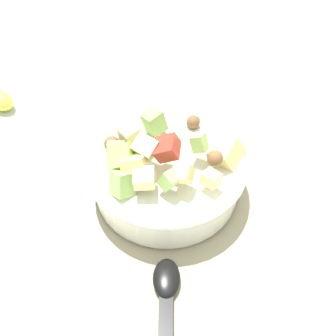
% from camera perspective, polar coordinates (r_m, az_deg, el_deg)
% --- Properties ---
extents(ground_plane, '(2.40, 2.40, 0.00)m').
position_cam_1_polar(ground_plane, '(0.67, -0.17, -2.87)').
color(ground_plane, silver).
extents(placemat, '(0.50, 0.36, 0.01)m').
position_cam_1_polar(placemat, '(0.67, -0.17, -2.71)').
color(placemat, tan).
rests_on(placemat, ground_plane).
extents(salad_bowl, '(0.24, 0.24, 0.12)m').
position_cam_1_polar(salad_bowl, '(0.63, -0.08, -0.45)').
color(salad_bowl, white).
rests_on(salad_bowl, placemat).
extents(serving_spoon, '(0.21, 0.04, 0.01)m').
position_cam_1_polar(serving_spoon, '(0.56, -0.28, -18.42)').
color(serving_spoon, black).
rests_on(serving_spoon, placemat).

